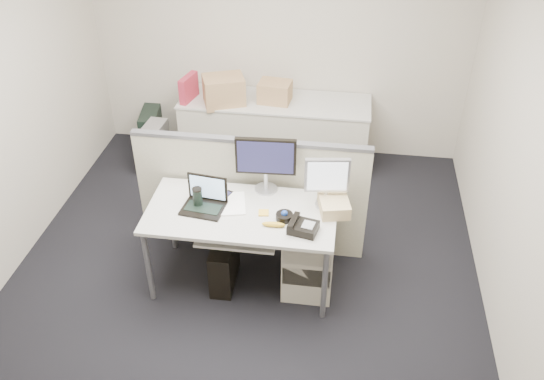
% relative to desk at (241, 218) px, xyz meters
% --- Properties ---
extents(floor, '(4.00, 4.50, 0.01)m').
position_rel_desk_xyz_m(floor, '(0.00, 0.00, -0.67)').
color(floor, black).
rests_on(floor, ground).
extents(wall_back, '(4.00, 0.02, 2.70)m').
position_rel_desk_xyz_m(wall_back, '(0.00, 2.25, 0.69)').
color(wall_back, '#BAB1A1').
rests_on(wall_back, ground).
extents(wall_right, '(0.02, 4.50, 2.70)m').
position_rel_desk_xyz_m(wall_right, '(2.00, 0.00, 0.69)').
color(wall_right, '#BAB1A1').
rests_on(wall_right, ground).
extents(desk, '(1.50, 0.75, 0.73)m').
position_rel_desk_xyz_m(desk, '(0.00, 0.00, 0.00)').
color(desk, '#B0AEA4').
rests_on(desk, floor).
extents(keyboard_tray, '(0.62, 0.32, 0.02)m').
position_rel_desk_xyz_m(keyboard_tray, '(0.00, -0.18, -0.04)').
color(keyboard_tray, '#B0AEA4').
rests_on(keyboard_tray, desk).
extents(drawer_pedestal, '(0.40, 0.55, 0.65)m').
position_rel_desk_xyz_m(drawer_pedestal, '(0.55, 0.05, -0.34)').
color(drawer_pedestal, '#B7B09E').
rests_on(drawer_pedestal, floor).
extents(cubicle_partition, '(2.00, 0.06, 1.10)m').
position_rel_desk_xyz_m(cubicle_partition, '(0.00, 0.45, -0.11)').
color(cubicle_partition, '#B8B399').
rests_on(cubicle_partition, floor).
extents(back_counter, '(2.00, 0.60, 0.72)m').
position_rel_desk_xyz_m(back_counter, '(0.00, 1.93, -0.30)').
color(back_counter, '#B7B09E').
rests_on(back_counter, floor).
extents(monitor_main, '(0.50, 0.21, 0.49)m').
position_rel_desk_xyz_m(monitor_main, '(0.15, 0.32, 0.31)').
color(monitor_main, black).
rests_on(monitor_main, desk).
extents(monitor_small, '(0.37, 0.22, 0.43)m').
position_rel_desk_xyz_m(monitor_small, '(0.65, 0.18, 0.28)').
color(monitor_small, '#B7B7BC').
rests_on(monitor_small, desk).
extents(laptop, '(0.36, 0.29, 0.25)m').
position_rel_desk_xyz_m(laptop, '(-0.30, -0.02, 0.19)').
color(laptop, black).
rests_on(laptop, desk).
extents(trackball, '(0.17, 0.17, 0.05)m').
position_rel_desk_xyz_m(trackball, '(0.35, -0.05, 0.09)').
color(trackball, black).
rests_on(trackball, desk).
extents(desk_phone, '(0.24, 0.21, 0.07)m').
position_rel_desk_xyz_m(desk_phone, '(0.51, -0.17, 0.10)').
color(desk_phone, black).
rests_on(desk_phone, desk).
extents(paper_stack, '(0.30, 0.35, 0.01)m').
position_rel_desk_xyz_m(paper_stack, '(-0.10, 0.08, 0.07)').
color(paper_stack, white).
rests_on(paper_stack, desk).
extents(sticky_pad, '(0.09, 0.09, 0.01)m').
position_rel_desk_xyz_m(sticky_pad, '(0.18, 0.00, 0.07)').
color(sticky_pad, gold).
rests_on(sticky_pad, desk).
extents(travel_mug, '(0.09, 0.09, 0.16)m').
position_rel_desk_xyz_m(travel_mug, '(-0.35, 0.02, 0.14)').
color(travel_mug, black).
rests_on(travel_mug, desk).
extents(banana, '(0.18, 0.05, 0.04)m').
position_rel_desk_xyz_m(banana, '(0.28, -0.15, 0.09)').
color(banana, gold).
rests_on(banana, desk).
extents(cellphone, '(0.09, 0.11, 0.01)m').
position_rel_desk_xyz_m(cellphone, '(-0.15, 0.20, 0.07)').
color(cellphone, black).
rests_on(cellphone, desk).
extents(manila_folders, '(0.28, 0.33, 0.11)m').
position_rel_desk_xyz_m(manila_folders, '(0.72, 0.12, 0.12)').
color(manila_folders, tan).
rests_on(manila_folders, desk).
extents(keyboard, '(0.48, 0.28, 0.03)m').
position_rel_desk_xyz_m(keyboard, '(0.05, -0.14, -0.02)').
color(keyboard, black).
rests_on(keyboard, keyboard_tray).
extents(pc_tower_desk, '(0.19, 0.45, 0.42)m').
position_rel_desk_xyz_m(pc_tower_desk, '(-0.15, -0.05, -0.46)').
color(pc_tower_desk, black).
rests_on(pc_tower_desk, floor).
extents(pc_tower_spare_dark, '(0.26, 0.50, 0.45)m').
position_rel_desk_xyz_m(pc_tower_spare_dark, '(-1.45, 2.03, -0.44)').
color(pc_tower_spare_dark, black).
rests_on(pc_tower_spare_dark, floor).
extents(pc_tower_spare_silver, '(0.24, 0.52, 0.47)m').
position_rel_desk_xyz_m(pc_tower_spare_silver, '(-1.30, 1.63, -0.43)').
color(pc_tower_spare_silver, '#B7B7BC').
rests_on(pc_tower_spare_silver, floor).
extents(cardboard_box_left, '(0.50, 0.44, 0.31)m').
position_rel_desk_xyz_m(cardboard_box_left, '(-0.52, 1.81, 0.21)').
color(cardboard_box_left, '#A57F52').
rests_on(cardboard_box_left, back_counter).
extents(cardboard_box_right, '(0.35, 0.29, 0.24)m').
position_rel_desk_xyz_m(cardboard_box_right, '(0.00, 1.92, 0.17)').
color(cardboard_box_right, '#A57F52').
rests_on(cardboard_box_right, back_counter).
extents(red_binder, '(0.14, 0.32, 0.29)m').
position_rel_desk_xyz_m(red_binder, '(-0.90, 1.83, 0.20)').
color(red_binder, '#AD263A').
rests_on(red_binder, back_counter).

